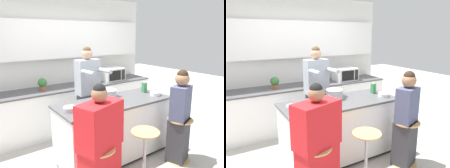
{
  "view_description": "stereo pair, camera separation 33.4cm",
  "coord_description": "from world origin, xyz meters",
  "views": [
    {
      "loc": [
        -1.91,
        -2.57,
        1.94
      ],
      "look_at": [
        0.0,
        0.08,
        1.19
      ],
      "focal_mm": 35.0,
      "sensor_mm": 36.0,
      "label": 1
    },
    {
      "loc": [
        -1.63,
        -2.75,
        1.94
      ],
      "look_at": [
        0.0,
        0.08,
        1.19
      ],
      "focal_mm": 35.0,
      "sensor_mm": 36.0,
      "label": 2
    }
  ],
  "objects": [
    {
      "name": "ground_plane",
      "position": [
        0.0,
        0.0,
        0.0
      ],
      "size": [
        16.0,
        16.0,
        0.0
      ],
      "primitive_type": "plane",
      "color": "#B2ADA3"
    },
    {
      "name": "wall_back",
      "position": [
        0.0,
        1.76,
        1.54
      ],
      "size": [
        3.99,
        0.22,
        2.7
      ],
      "color": "silver",
      "rests_on": "ground_plane"
    },
    {
      "name": "back_counter",
      "position": [
        0.0,
        1.44,
        0.45
      ],
      "size": [
        3.7,
        0.67,
        0.9
      ],
      "color": "white",
      "rests_on": "ground_plane"
    },
    {
      "name": "kitchen_island",
      "position": [
        0.0,
        0.0,
        0.47
      ],
      "size": [
        1.82,
        0.76,
        0.94
      ],
      "color": "black",
      "rests_on": "ground_plane"
    },
    {
      "name": "bar_stool_center",
      "position": [
        0.0,
        -0.67,
        0.38
      ],
      "size": [
        0.38,
        0.38,
        0.69
      ],
      "color": "tan",
      "rests_on": "ground_plane"
    },
    {
      "name": "bar_stool_rightmost",
      "position": [
        0.73,
        -0.68,
        0.38
      ],
      "size": [
        0.38,
        0.38,
        0.69
      ],
      "color": "tan",
      "rests_on": "ground_plane"
    },
    {
      "name": "person_cooking",
      "position": [
        -0.11,
        0.63,
        0.86
      ],
      "size": [
        0.42,
        0.56,
        1.73
      ],
      "rotation": [
        0.0,
        0.0,
        0.04
      ],
      "color": "#383842",
      "rests_on": "ground_plane"
    },
    {
      "name": "person_wrapped_blanket",
      "position": [
        -0.7,
        -0.67,
        0.67
      ],
      "size": [
        0.59,
        0.43,
        1.43
      ],
      "rotation": [
        0.0,
        0.0,
        0.31
      ],
      "color": "red",
      "rests_on": "ground_plane"
    },
    {
      "name": "person_seated_near",
      "position": [
        0.72,
        -0.67,
        0.68
      ],
      "size": [
        0.39,
        0.35,
        1.44
      ],
      "rotation": [
        0.0,
        0.0,
        0.32
      ],
      "color": "#333338",
      "rests_on": "ground_plane"
    },
    {
      "name": "cooking_pot",
      "position": [
        -0.03,
        0.14,
        1.01
      ],
      "size": [
        0.36,
        0.28,
        0.15
      ],
      "color": "#B7BABC",
      "rests_on": "kitchen_island"
    },
    {
      "name": "fruit_bowl",
      "position": [
        -0.75,
        -0.01,
        0.97
      ],
      "size": [
        0.18,
        0.18,
        0.06
      ],
      "color": "#B7BABC",
      "rests_on": "kitchen_island"
    },
    {
      "name": "mixing_bowl_steel",
      "position": [
        0.73,
        -0.15,
        0.97
      ],
      "size": [
        0.18,
        0.18,
        0.06
      ],
      "color": "white",
      "rests_on": "kitchen_island"
    },
    {
      "name": "coffee_cup_near",
      "position": [
        -0.17,
        -0.11,
        0.99
      ],
      "size": [
        0.11,
        0.07,
        0.1
      ],
      "color": "white",
      "rests_on": "kitchen_island"
    },
    {
      "name": "banana_bunch",
      "position": [
        -0.24,
        -0.29,
        0.96
      ],
      "size": [
        0.14,
        0.1,
        0.05
      ],
      "color": "yellow",
      "rests_on": "kitchen_island"
    },
    {
      "name": "juice_carton",
      "position": [
        0.72,
        0.11,
        1.02
      ],
      "size": [
        0.07,
        0.07,
        0.19
      ],
      "color": "#38844C",
      "rests_on": "kitchen_island"
    },
    {
      "name": "microwave",
      "position": [
        0.96,
        1.4,
        1.04
      ],
      "size": [
        0.5,
        0.37,
        0.29
      ],
      "color": "white",
      "rests_on": "back_counter"
    },
    {
      "name": "potted_plant",
      "position": [
        -0.63,
        1.44,
        1.02
      ],
      "size": [
        0.17,
        0.17,
        0.23
      ],
      "color": "#A86042",
      "rests_on": "back_counter"
    }
  ]
}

